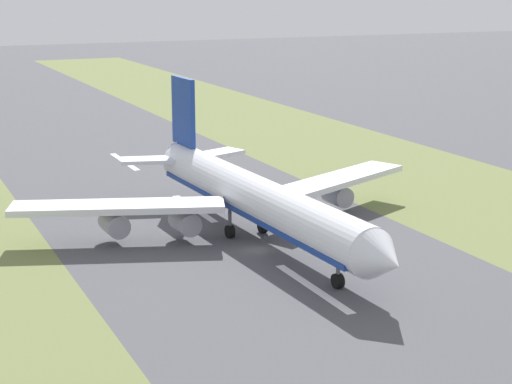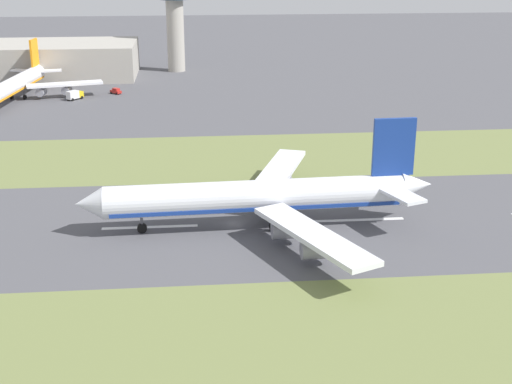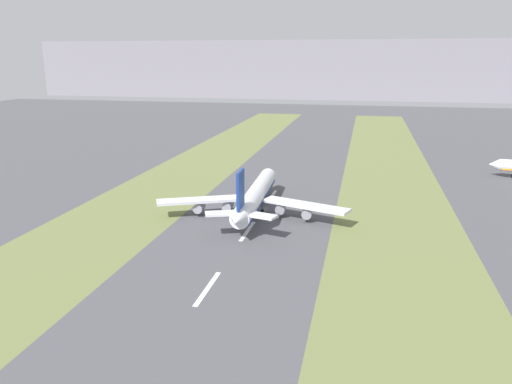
{
  "view_description": "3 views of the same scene",
  "coord_description": "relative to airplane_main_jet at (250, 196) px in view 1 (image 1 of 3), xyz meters",
  "views": [
    {
      "loc": [
        45.6,
        99.84,
        35.16
      ],
      "look_at": [
        -1.72,
        -4.0,
        7.0
      ],
      "focal_mm": 60.0,
      "sensor_mm": 36.0,
      "label": 1
    },
    {
      "loc": [
        -125.85,
        7.4,
        51.25
      ],
      "look_at": [
        -1.72,
        -4.0,
        7.0
      ],
      "focal_mm": 50.0,
      "sensor_mm": 36.0,
      "label": 2
    },
    {
      "loc": [
        33.36,
        -164.13,
        51.47
      ],
      "look_at": [
        -1.72,
        -4.0,
        7.0
      ],
      "focal_mm": 35.0,
      "sensor_mm": 36.0,
      "label": 3
    }
  ],
  "objects": [
    {
      "name": "ground_plane",
      "position": [
        1.64,
        5.9,
        -6.02
      ],
      "size": [
        800.0,
        800.0,
        0.0
      ],
      "primitive_type": "plane",
      "color": "#4C4C51"
    },
    {
      "name": "centreline_dash_near",
      "position": [
        1.64,
        -58.1,
        -6.01
      ],
      "size": [
        1.2,
        18.0,
        0.01
      ],
      "primitive_type": "cube",
      "color": "silver",
      "rests_on": "ground"
    },
    {
      "name": "centreline_dash_mid",
      "position": [
        1.64,
        -18.1,
        -6.01
      ],
      "size": [
        1.2,
        18.0,
        0.01
      ],
      "primitive_type": "cube",
      "color": "silver",
      "rests_on": "ground"
    },
    {
      "name": "centreline_dash_far",
      "position": [
        1.64,
        21.9,
        -6.01
      ],
      "size": [
        1.2,
        18.0,
        0.01
      ],
      "primitive_type": "cube",
      "color": "silver",
      "rests_on": "ground"
    },
    {
      "name": "airplane_main_jet",
      "position": [
        0.0,
        0.0,
        0.0
      ],
      "size": [
        64.08,
        67.17,
        20.2
      ],
      "color": "silver",
      "rests_on": "ground"
    }
  ]
}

